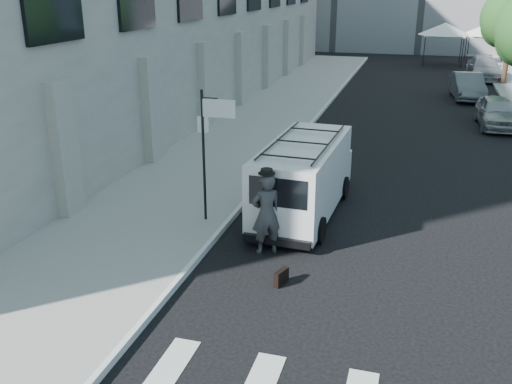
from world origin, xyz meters
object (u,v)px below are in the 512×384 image
Objects in this scene: cargo_van at (304,176)px; parked_car_b at (468,86)px; parked_car_a at (498,112)px; briefcase at (281,277)px; parked_car_c at (484,68)px; suitcase at (264,223)px; businessman at (266,214)px.

cargo_van reaches higher than parked_car_b.
cargo_van is 1.37× the size of parked_car_a.
parked_car_c is at bearing 96.45° from briefcase.
briefcase is 2.64m from suitcase.
suitcase is at bearing -104.87° from businessman.
suitcase is 0.27× the size of parked_car_b.
cargo_van is at bearing -111.15° from parked_car_b.
cargo_van is at bearing 113.48° from briefcase.
parked_car_b is at bearing -106.02° from parked_car_c.
suitcase is at bearing -111.65° from parked_car_b.
parked_car_a reaches higher than suitcase.
businessman is 1.73× the size of suitcase.
businessman is 0.41× the size of parked_car_c.
suitcase is 29.30m from parked_car_c.
cargo_van is at bearing -130.65° from businessman.
parked_car_c reaches higher than parked_car_a.
briefcase is 0.38× the size of suitcase.
parked_car_c is (1.46, 7.55, 0.00)m from parked_car_b.
businessman is 1.79m from briefcase.
businessman reaches higher than parked_car_c.
suitcase is 0.24× the size of parked_car_c.
cargo_van reaches higher than businessman.
briefcase is 4.26m from cargo_van.
cargo_van is at bearing -119.71° from parked_car_a.
suitcase is 0.29× the size of parked_car_a.
businessman is at bearing -110.11° from parked_car_b.
parked_car_a is at bearing -87.49° from parked_car_b.
parked_car_c is (7.17, 29.32, -0.30)m from businessman.
parked_car_a is (6.97, 14.16, 0.38)m from suitcase.
parked_car_b is (6.05, 20.77, 0.40)m from suitcase.
cargo_van reaches higher than parked_car_a.
parked_car_c is at bearing 73.68° from parked_car_b.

